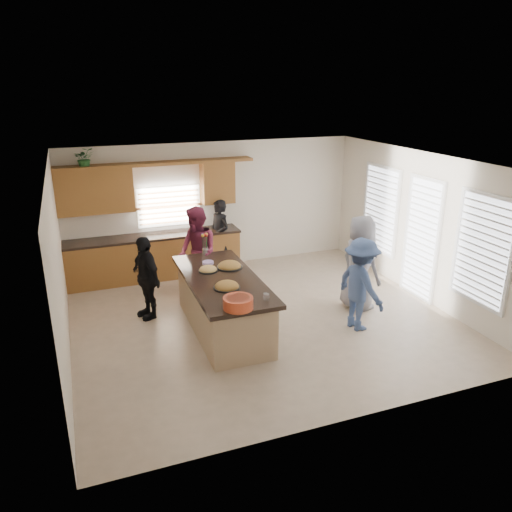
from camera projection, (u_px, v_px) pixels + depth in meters
name	position (u px, v px, depth m)	size (l,w,h in m)	color
floor	(262.00, 319.00, 8.92)	(6.50, 6.50, 0.00)	#C4AC92
room_shell	(263.00, 216.00, 8.29)	(6.52, 6.02, 2.81)	silver
back_cabinetry	(151.00, 237.00, 10.54)	(4.08, 0.66, 2.46)	brown
right_wall_glazing	(423.00, 231.00, 9.43)	(0.06, 4.00, 2.25)	white
island	(223.00, 305.00, 8.40)	(1.18, 2.71, 0.95)	tan
platter_front	(227.00, 287.00, 7.82)	(0.42, 0.42, 0.17)	black
platter_mid	(230.00, 266.00, 8.68)	(0.45, 0.45, 0.18)	black
platter_back	(208.00, 270.00, 8.52)	(0.33, 0.33, 0.14)	black
salad_bowl	(238.00, 302.00, 7.11)	(0.43, 0.43, 0.17)	#CD4625
clear_cup	(266.00, 297.00, 7.40)	(0.09, 0.09, 0.10)	white
plate_stack	(208.00, 263.00, 8.86)	(0.20, 0.20, 0.04)	#BD99DE
flower_vase	(205.00, 243.00, 9.28)	(0.14, 0.14, 0.41)	silver
potted_plant	(84.00, 158.00, 9.67)	(0.37, 0.32, 0.41)	#28662A
woman_left_back	(219.00, 236.00, 10.95)	(0.59, 0.39, 1.61)	black
woman_left_mid	(198.00, 252.00, 9.64)	(0.87, 0.67, 1.78)	maroon
woman_left_front	(146.00, 277.00, 8.78)	(0.89, 0.37, 1.51)	black
woman_right_back	(361.00, 284.00, 8.36)	(1.04, 0.60, 1.61)	#394F7D
woman_right_front	(360.00, 263.00, 9.09)	(0.87, 0.57, 1.78)	slate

